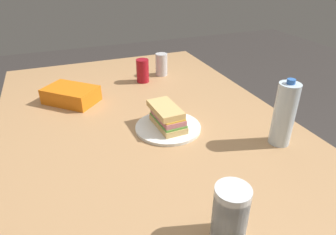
% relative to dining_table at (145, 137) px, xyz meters
% --- Properties ---
extents(dining_table, '(1.72, 1.15, 0.75)m').
position_rel_dining_table_xyz_m(dining_table, '(0.00, 0.00, 0.00)').
color(dining_table, tan).
rests_on(dining_table, ground_plane).
extents(paper_plate, '(0.26, 0.26, 0.01)m').
position_rel_dining_table_xyz_m(paper_plate, '(-0.09, -0.07, 0.08)').
color(paper_plate, white).
rests_on(paper_plate, dining_table).
extents(sandwich, '(0.19, 0.11, 0.08)m').
position_rel_dining_table_xyz_m(sandwich, '(-0.08, -0.07, 0.13)').
color(sandwich, '#DBB26B').
rests_on(sandwich, paper_plate).
extents(soda_can_red, '(0.07, 0.07, 0.12)m').
position_rel_dining_table_xyz_m(soda_can_red, '(0.42, -0.12, 0.14)').
color(soda_can_red, maroon).
rests_on(soda_can_red, dining_table).
extents(chip_bag, '(0.27, 0.27, 0.07)m').
position_rel_dining_table_xyz_m(chip_bag, '(0.30, 0.26, 0.11)').
color(chip_bag, orange).
rests_on(chip_bag, dining_table).
extents(water_bottle_tall, '(0.07, 0.07, 0.25)m').
position_rel_dining_table_xyz_m(water_bottle_tall, '(-0.32, -0.41, 0.19)').
color(water_bottle_tall, silver).
rests_on(water_bottle_tall, dining_table).
extents(plastic_cup_stack, '(0.08, 0.08, 0.15)m').
position_rel_dining_table_xyz_m(plastic_cup_stack, '(-0.61, -0.02, 0.15)').
color(plastic_cup_stack, silver).
rests_on(plastic_cup_stack, dining_table).
extents(soda_can_silver, '(0.07, 0.07, 0.12)m').
position_rel_dining_table_xyz_m(soda_can_silver, '(0.48, -0.25, 0.14)').
color(soda_can_silver, silver).
rests_on(soda_can_silver, dining_table).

